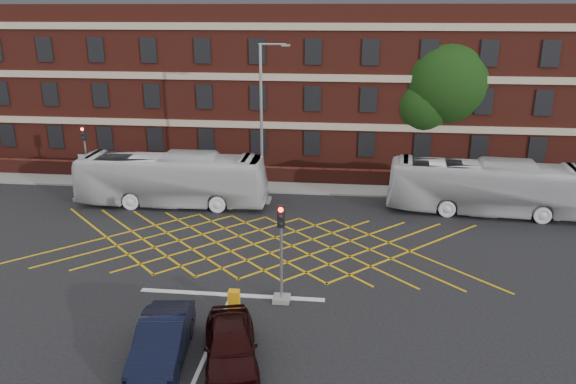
# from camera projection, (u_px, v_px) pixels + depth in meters

# --- Properties ---
(ground) EXTENTS (120.00, 120.00, 0.00)m
(ground) POSITION_uv_depth(u_px,v_px,m) (247.00, 260.00, 27.33)
(ground) COLOR black
(ground) RESTS_ON ground
(victorian_building) EXTENTS (51.00, 12.17, 20.40)m
(victorian_building) POSITION_uv_depth(u_px,v_px,m) (297.00, 58.00, 45.63)
(victorian_building) COLOR #5A2017
(victorian_building) RESTS_ON ground
(boundary_wall) EXTENTS (56.00, 0.50, 1.10)m
(boundary_wall) POSITION_uv_depth(u_px,v_px,m) (280.00, 175.00, 39.43)
(boundary_wall) COLOR #4B1A14
(boundary_wall) RESTS_ON ground
(far_pavement) EXTENTS (60.00, 3.00, 0.12)m
(far_pavement) POSITION_uv_depth(u_px,v_px,m) (279.00, 186.00, 38.64)
(far_pavement) COLOR slate
(far_pavement) RESTS_ON ground
(box_junction_hatching) EXTENTS (8.22, 8.22, 0.02)m
(box_junction_hatching) POSITION_uv_depth(u_px,v_px,m) (254.00, 244.00, 29.21)
(box_junction_hatching) COLOR #CC990C
(box_junction_hatching) RESTS_ON ground
(stop_line) EXTENTS (8.00, 0.30, 0.02)m
(stop_line) POSITION_uv_depth(u_px,v_px,m) (232.00, 295.00, 24.02)
(stop_line) COLOR silver
(stop_line) RESTS_ON ground
(bus_left) EXTENTS (11.78, 2.98, 3.27)m
(bus_left) POSITION_uv_depth(u_px,v_px,m) (172.00, 179.00, 34.68)
(bus_left) COLOR silver
(bus_left) RESTS_ON ground
(bus_right) EXTENTS (11.71, 3.73, 3.21)m
(bus_right) POSITION_uv_depth(u_px,v_px,m) (486.00, 187.00, 33.23)
(bus_right) COLOR silver
(bus_right) RESTS_ON ground
(car_navy) EXTENTS (2.13, 4.76, 1.52)m
(car_navy) POSITION_uv_depth(u_px,v_px,m) (162.00, 341.00, 19.38)
(car_navy) COLOR black
(car_navy) RESTS_ON ground
(car_maroon) EXTENTS (2.80, 4.73, 1.51)m
(car_maroon) POSITION_uv_depth(u_px,v_px,m) (231.00, 344.00, 19.18)
(car_maroon) COLOR black
(car_maroon) RESTS_ON ground
(deciduous_tree) EXTENTS (7.52, 7.23, 10.28)m
(deciduous_tree) POSITION_uv_depth(u_px,v_px,m) (442.00, 87.00, 41.45)
(deciduous_tree) COLOR black
(deciduous_tree) RESTS_ON ground
(traffic_light_near) EXTENTS (0.70, 0.70, 4.27)m
(traffic_light_near) POSITION_uv_depth(u_px,v_px,m) (281.00, 263.00, 23.00)
(traffic_light_near) COLOR slate
(traffic_light_near) RESTS_ON ground
(traffic_light_far) EXTENTS (0.70, 0.70, 4.27)m
(traffic_light_far) POSITION_uv_depth(u_px,v_px,m) (87.00, 163.00, 37.80)
(traffic_light_far) COLOR slate
(traffic_light_far) RESTS_ON ground
(street_lamp) EXTENTS (2.25, 1.00, 9.77)m
(street_lamp) POSITION_uv_depth(u_px,v_px,m) (263.00, 149.00, 34.63)
(street_lamp) COLOR slate
(street_lamp) RESTS_ON ground
(direction_signs) EXTENTS (1.10, 0.16, 2.20)m
(direction_signs) POSITION_uv_depth(u_px,v_px,m) (87.00, 165.00, 38.82)
(direction_signs) COLOR gray
(direction_signs) RESTS_ON ground
(utility_cabinet) EXTENTS (0.44, 0.36, 0.96)m
(utility_cabinet) POSITION_uv_depth(u_px,v_px,m) (234.00, 301.00, 22.54)
(utility_cabinet) COLOR orange
(utility_cabinet) RESTS_ON ground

